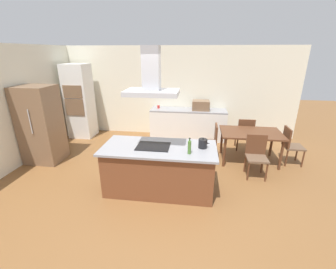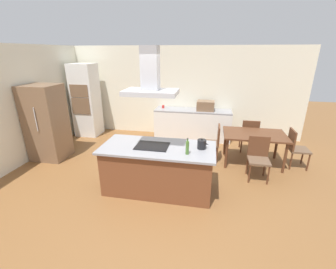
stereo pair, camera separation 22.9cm
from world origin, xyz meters
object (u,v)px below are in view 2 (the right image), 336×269
cooktop (152,146)px  dining_table (254,137)px  chair_facing_back_wall (249,134)px  range_hood (150,79)px  countertop_microwave (206,106)px  tea_kettle (202,144)px  refrigerator (47,123)px  chair_at_left_end (214,141)px  olive_oil_bottle (187,148)px  chair_facing_island (258,155)px  wall_oven_stack (86,100)px  chair_at_right_end (295,146)px  coffee_mug_red (163,107)px

cooktop → dining_table: cooktop is taller
chair_facing_back_wall → range_hood: (-2.05, -2.16, 1.59)m
countertop_microwave → range_hood: (-0.86, -2.88, 1.06)m
tea_kettle → countertop_microwave: size_ratio=0.42×
refrigerator → chair_at_left_end: size_ratio=2.04×
chair_at_left_end → range_hood: size_ratio=0.99×
olive_oil_bottle → chair_facing_island: 1.81m
cooktop → olive_oil_bottle: olive_oil_bottle is taller
dining_table → chair_facing_island: (-0.00, -0.67, -0.16)m
countertop_microwave → chair_at_left_end: size_ratio=0.56×
countertop_microwave → wall_oven_stack: 3.66m
countertop_microwave → refrigerator: 4.23m
chair_facing_island → tea_kettle: bearing=-146.5°
cooktop → countertop_microwave: (0.86, 2.88, 0.13)m
chair_facing_island → chair_facing_back_wall: same height
wall_oven_stack → dining_table: 5.00m
countertop_microwave → refrigerator: refrigerator is taller
chair_facing_island → chair_facing_back_wall: size_ratio=1.00×
range_hood → tea_kettle: bearing=4.3°
cooktop → chair_facing_back_wall: cooktop is taller
olive_oil_bottle → dining_table: (1.38, 1.71, -0.35)m
wall_oven_stack → dining_table: size_ratio=1.57×
olive_oil_bottle → chair_at_right_end: (2.30, 1.71, -0.51)m
countertop_microwave → chair_at_right_end: (2.10, -1.38, -0.53)m
range_hood → chair_facing_back_wall: bearing=46.5°
refrigerator → chair_facing_island: (4.92, -0.06, -0.40)m
tea_kettle → chair_at_right_end: 2.56m
chair_at_right_end → cooktop: bearing=-153.2°
olive_oil_bottle → chair_facing_back_wall: size_ratio=0.32×
wall_oven_stack → cooktop: bearing=-43.5°
tea_kettle → dining_table: (1.16, 1.43, -0.32)m
chair_facing_back_wall → coffee_mug_red: bearing=162.8°
cooktop → range_hood: bearing=0.0°
refrigerator → olive_oil_bottle: bearing=-17.4°
cooktop → chair_facing_back_wall: size_ratio=0.67×
countertop_microwave → olive_oil_bottle: bearing=-93.6°
cooktop → chair_facing_island: size_ratio=0.67×
refrigerator → coffee_mug_red: bearing=39.5°
refrigerator → cooktop: bearing=-17.3°
countertop_microwave → dining_table: 1.86m
olive_oil_bottle → refrigerator: bearing=162.6°
tea_kettle → chair_at_left_end: bearing=80.5°
refrigerator → chair_facing_island: 4.94m
coffee_mug_red → dining_table: size_ratio=0.06×
dining_table → tea_kettle: bearing=-128.9°
refrigerator → dining_table: size_ratio=1.30×
countertop_microwave → chair_facing_island: 2.43m
dining_table → chair_facing_back_wall: 0.68m
wall_oven_stack → chair_facing_island: 5.21m
olive_oil_bottle → wall_oven_stack: (-3.46, 2.86, 0.08)m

